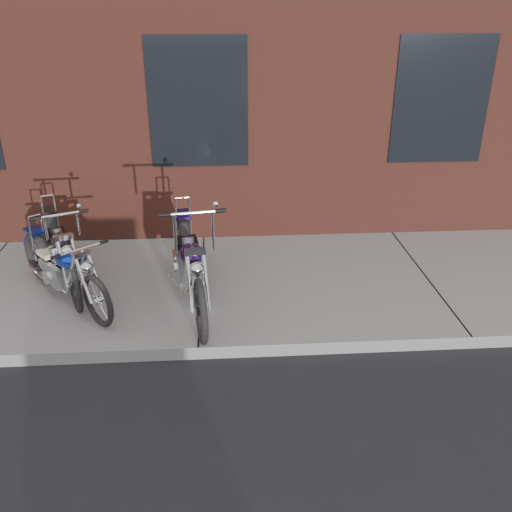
{
  "coord_description": "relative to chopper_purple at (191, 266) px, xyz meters",
  "views": [
    {
      "loc": [
        0.29,
        -4.83,
        3.48
      ],
      "look_at": [
        0.67,
        0.8,
        0.83
      ],
      "focal_mm": 38.0,
      "sensor_mm": 36.0,
      "label": 1
    }
  ],
  "objects": [
    {
      "name": "ground",
      "position": [
        0.1,
        -1.07,
        -0.6
      ],
      "size": [
        120.0,
        120.0,
        0.0
      ],
      "primitive_type": "plane",
      "color": "black",
      "rests_on": "ground"
    },
    {
      "name": "chopper_third",
      "position": [
        -1.69,
        0.59,
        -0.04
      ],
      "size": [
        0.99,
        2.12,
        1.15
      ],
      "rotation": [
        0.0,
        0.0,
        -1.16
      ],
      "color": "black",
      "rests_on": "sidewalk"
    },
    {
      "name": "sidewalk",
      "position": [
        0.1,
        0.43,
        -0.52
      ],
      "size": [
        22.0,
        3.0,
        0.15
      ],
      "primitive_type": "cube",
      "color": "gray",
      "rests_on": "ground"
    },
    {
      "name": "chopper_blue",
      "position": [
        -1.54,
        0.08,
        -0.06
      ],
      "size": [
        1.46,
        1.72,
        0.94
      ],
      "rotation": [
        0.0,
        0.0,
        -0.87
      ],
      "color": "black",
      "rests_on": "sidewalk"
    },
    {
      "name": "chopper_purple",
      "position": [
        0.0,
        0.0,
        0.0
      ],
      "size": [
        0.66,
        2.47,
        1.39
      ],
      "rotation": [
        0.0,
        0.0,
        -1.42
      ],
      "color": "black",
      "rests_on": "sidewalk"
    }
  ]
}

